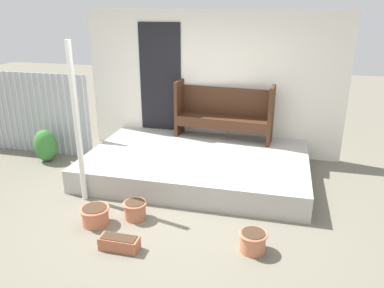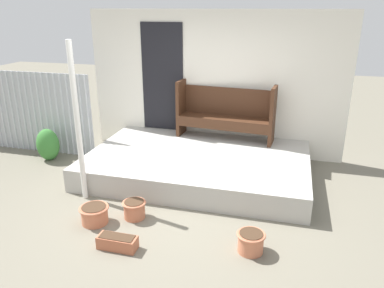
{
  "view_description": "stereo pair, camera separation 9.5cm",
  "coord_description": "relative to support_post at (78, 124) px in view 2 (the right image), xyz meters",
  "views": [
    {
      "loc": [
        1.36,
        -4.39,
        2.64
      ],
      "look_at": [
        0.18,
        0.4,
        0.82
      ],
      "focal_mm": 35.0,
      "sensor_mm": 36.0,
      "label": 1
    },
    {
      "loc": [
        1.45,
        -4.37,
        2.64
      ],
      "look_at": [
        0.18,
        0.4,
        0.82
      ],
      "focal_mm": 35.0,
      "sensor_mm": 36.0,
      "label": 2
    }
  ],
  "objects": [
    {
      "name": "support_post",
      "position": [
        0.0,
        0.0,
        0.0
      ],
      "size": [
        0.08,
        0.08,
        2.25
      ],
      "color": "white",
      "rests_on": "ground_plane"
    },
    {
      "name": "flower_pot_middle",
      "position": [
        0.92,
        -0.33,
        -0.99
      ],
      "size": [
        0.32,
        0.32,
        0.24
      ],
      "color": "#C67251",
      "rests_on": "ground_plane"
    },
    {
      "name": "flower_pot_left",
      "position": [
        0.47,
        -0.58,
        -0.99
      ],
      "size": [
        0.38,
        0.38,
        0.24
      ],
      "color": "#C67251",
      "rests_on": "ground_plane"
    },
    {
      "name": "house_wall",
      "position": [
        1.36,
        2.36,
        0.18
      ],
      "size": [
        4.74,
        0.08,
        2.6
      ],
      "color": "white",
      "rests_on": "ground_plane"
    },
    {
      "name": "bench",
      "position": [
        1.68,
        2.11,
        -0.25
      ],
      "size": [
        1.77,
        0.55,
        1.01
      ],
      "rotation": [
        0.0,
        0.0,
        -0.09
      ],
      "color": "#422616",
      "rests_on": "porch_slab"
    },
    {
      "name": "porch_slab",
      "position": [
        1.4,
        1.2,
        -0.94
      ],
      "size": [
        3.54,
        2.27,
        0.37
      ],
      "color": "#B2AFA8",
      "rests_on": "ground_plane"
    },
    {
      "name": "ground_plane",
      "position": [
        1.32,
        0.06,
        -1.12
      ],
      "size": [
        24.0,
        24.0,
        0.0
      ],
      "primitive_type": "plane",
      "color": "#706B5B"
    },
    {
      "name": "planter_box_rect",
      "position": [
        1.0,
        -1.0,
        -1.04
      ],
      "size": [
        0.46,
        0.18,
        0.16
      ],
      "color": "#B26042",
      "rests_on": "ground_plane"
    },
    {
      "name": "fence_corrugated",
      "position": [
        -2.21,
        1.49,
        -0.36
      ],
      "size": [
        3.1,
        0.05,
        1.53
      ],
      "color": "#ADB2B7",
      "rests_on": "ground_plane"
    },
    {
      "name": "flower_pot_right",
      "position": [
        2.49,
        -0.67,
        -0.99
      ],
      "size": [
        0.33,
        0.33,
        0.24
      ],
      "color": "#C67251",
      "rests_on": "ground_plane"
    },
    {
      "name": "shrub_by_fence",
      "position": [
        -1.38,
        1.13,
        -0.83
      ],
      "size": [
        0.41,
        0.37,
        0.59
      ],
      "color": "#387A33",
      "rests_on": "ground_plane"
    }
  ]
}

